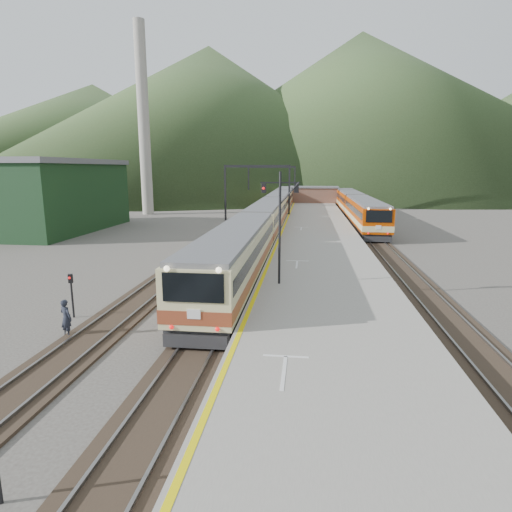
# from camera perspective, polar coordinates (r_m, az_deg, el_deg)

# --- Properties ---
(track_main) EXTENTS (2.60, 200.00, 0.23)m
(track_main) POSITION_cam_1_polar(r_m,az_deg,el_deg) (47.58, 1.43, 2.63)
(track_main) COLOR black
(track_main) RESTS_ON ground
(track_far) EXTENTS (2.60, 200.00, 0.23)m
(track_far) POSITION_cam_1_polar(r_m,az_deg,el_deg) (48.30, -4.49, 2.73)
(track_far) COLOR black
(track_far) RESTS_ON ground
(track_second) EXTENTS (2.60, 200.00, 0.23)m
(track_second) POSITION_cam_1_polar(r_m,az_deg,el_deg) (47.90, 15.27, 2.28)
(track_second) COLOR black
(track_second) RESTS_ON ground
(platform) EXTENTS (8.00, 100.00, 1.00)m
(platform) POSITION_cam_1_polar(r_m,az_deg,el_deg) (45.35, 8.26, 2.62)
(platform) COLOR gray
(platform) RESTS_ON ground
(gantry_near) EXTENTS (9.55, 0.25, 8.00)m
(gantry_near) POSITION_cam_1_polar(r_m,az_deg,el_deg) (62.25, 0.13, 9.84)
(gantry_near) COLOR black
(gantry_near) RESTS_ON ground
(gantry_far) EXTENTS (9.55, 0.25, 8.00)m
(gantry_far) POSITION_cam_1_polar(r_m,az_deg,el_deg) (87.12, 2.09, 10.32)
(gantry_far) COLOR black
(gantry_far) RESTS_ON ground
(warehouse) EXTENTS (14.50, 20.50, 8.60)m
(warehouse) POSITION_cam_1_polar(r_m,az_deg,el_deg) (58.67, -26.95, 7.26)
(warehouse) COLOR black
(warehouse) RESTS_ON ground
(smokestack) EXTENTS (1.80, 1.80, 30.00)m
(smokestack) POSITION_cam_1_polar(r_m,az_deg,el_deg) (74.08, -14.75, 17.04)
(smokestack) COLOR #9E998E
(smokestack) RESTS_ON ground
(station_shed) EXTENTS (9.40, 4.40, 3.10)m
(station_shed) POSITION_cam_1_polar(r_m,az_deg,el_deg) (84.94, 7.71, 8.16)
(station_shed) COLOR brown
(station_shed) RESTS_ON platform
(hill_a) EXTENTS (180.00, 180.00, 60.00)m
(hill_a) POSITION_cam_1_polar(r_m,az_deg,el_deg) (203.00, -6.13, 17.87)
(hill_a) COLOR #324622
(hill_a) RESTS_ON ground
(hill_b) EXTENTS (220.00, 220.00, 75.00)m
(hill_b) POSITION_cam_1_polar(r_m,az_deg,el_deg) (240.06, 13.62, 18.44)
(hill_b) COLOR #324622
(hill_b) RESTS_ON ground
(hill_d) EXTENTS (200.00, 200.00, 55.00)m
(hill_d) POSITION_cam_1_polar(r_m,az_deg,el_deg) (277.11, -20.58, 15.00)
(hill_d) COLOR #324622
(hill_d) RESTS_ON ground
(main_train) EXTENTS (3.06, 83.71, 3.73)m
(main_train) POSITION_cam_1_polar(r_m,az_deg,el_deg) (58.21, 2.47, 6.27)
(main_train) COLOR #CAC086
(main_train) RESTS_ON track_main
(second_train) EXTENTS (3.10, 42.22, 3.79)m
(second_train) POSITION_cam_1_polar(r_m,az_deg,el_deg) (65.09, 13.15, 6.56)
(second_train) COLOR #AB3701
(second_train) RESTS_ON track_second
(signal_mast) EXTENTS (2.18, 0.54, 6.31)m
(signal_mast) POSITION_cam_1_polar(r_m,az_deg,el_deg) (23.88, 3.19, 5.34)
(signal_mast) COLOR black
(signal_mast) RESTS_ON platform
(short_signal_b) EXTENTS (0.25, 0.20, 2.27)m
(short_signal_b) POSITION_cam_1_polar(r_m,az_deg,el_deg) (35.98, -5.17, 1.93)
(short_signal_b) COLOR black
(short_signal_b) RESTS_ON ground
(short_signal_c) EXTENTS (0.26, 0.23, 2.27)m
(short_signal_c) POSITION_cam_1_polar(r_m,az_deg,el_deg) (23.56, -23.38, -4.15)
(short_signal_c) COLOR black
(short_signal_c) RESTS_ON ground
(worker) EXTENTS (0.75, 0.64, 1.74)m
(worker) POSITION_cam_1_polar(r_m,az_deg,el_deg) (21.21, -24.00, -7.57)
(worker) COLOR #1E212D
(worker) RESTS_ON ground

